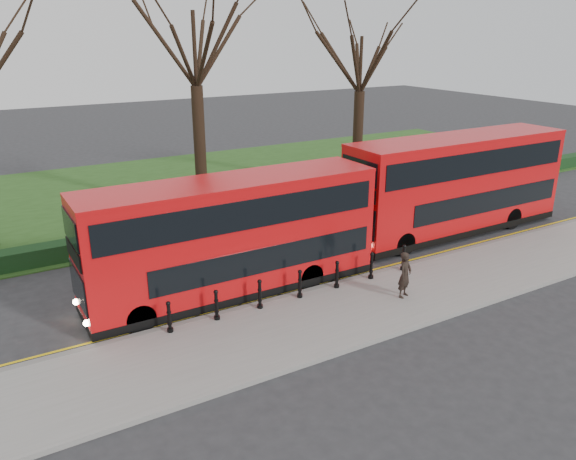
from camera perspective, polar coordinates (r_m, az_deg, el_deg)
ground at (r=20.70m, az=-3.19°, el=-6.39°), size 120.00×120.00×0.00m
pavement at (r=18.34m, az=1.17°, el=-9.74°), size 60.00×4.00×0.15m
kerb at (r=19.87m, az=-1.86°, el=-7.30°), size 60.00×0.25×0.16m
grass_verge at (r=33.92m, az=-14.94°, el=3.51°), size 60.00×18.00×0.06m
hedge at (r=26.33m, az=-10.03°, el=0.10°), size 60.00×0.90×0.80m
yellow_line_outer at (r=20.14m, az=-2.27°, el=-7.14°), size 60.00×0.10×0.01m
yellow_line_inner at (r=20.30m, az=-2.54°, el=-6.92°), size 60.00×0.10×0.01m
tree_mid at (r=28.56m, az=-9.51°, el=18.47°), size 7.58×7.58×11.85m
tree_right at (r=33.55m, az=7.43°, el=16.93°), size 6.67×6.67×10.43m
bollard_row at (r=19.81m, az=1.21°, el=-5.54°), size 9.69×0.15×1.00m
bus_lead at (r=19.94m, az=-5.64°, el=-0.80°), size 10.69×2.46×4.25m
bus_rear at (r=27.28m, az=16.72°, el=4.40°), size 11.42×2.62×4.54m
pedestrian at (r=20.15m, az=11.80°, el=-4.47°), size 0.71×0.60×1.67m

